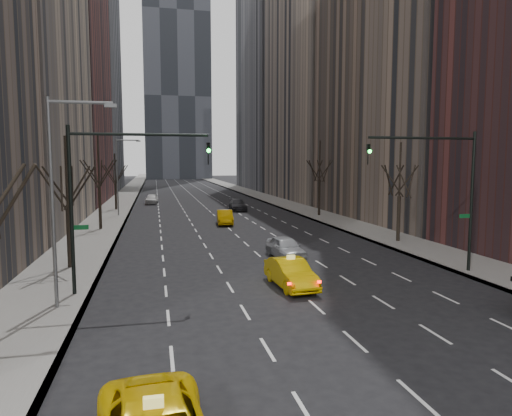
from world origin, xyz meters
TOP-DOWN VIEW (x-y plane):
  - ground at (0.00, 0.00)m, footprint 400.00×400.00m
  - sidewalk_left at (-12.25, 70.00)m, footprint 4.50×320.00m
  - sidewalk_right at (12.25, 70.00)m, footprint 4.50×320.00m
  - bld_left_far at (-21.50, 66.00)m, footprint 14.00×28.00m
  - bld_left_deep at (-21.50, 96.00)m, footprint 14.00×30.00m
  - bld_right_far at (21.50, 64.00)m, footprint 14.00×28.00m
  - bld_right_deep at (21.50, 95.00)m, footprint 14.00×30.00m
  - tower_far at (2.00, 170.00)m, footprint 24.00×24.00m
  - tree_lw_b at (-12.00, 18.00)m, footprint 3.36×3.50m
  - tree_lw_c at (-12.00, 34.00)m, footprint 3.36×3.50m
  - tree_lw_d at (-12.00, 52.00)m, footprint 3.36×3.50m
  - tree_rw_b at (12.00, 22.00)m, footprint 3.36×3.50m
  - tree_rw_c at (12.00, 40.00)m, footprint 3.36×3.50m
  - traffic_mast_left at (-9.11, 12.00)m, footprint 6.69×0.39m
  - traffic_mast_right at (9.11, 12.00)m, footprint 6.69×0.39m
  - streetlight_near at (-10.84, 10.00)m, footprint 2.83×0.22m
  - streetlight_far at (-10.84, 45.00)m, footprint 2.83×0.22m
  - taxi_sedan at (-0.17, 11.38)m, footprint 1.87×4.53m
  - silver_sedan_ahead at (1.54, 18.27)m, footprint 2.07×4.38m
  - far_taxi at (0.07, 35.58)m, footprint 1.94×4.54m
  - far_suv_grey at (3.78, 48.73)m, footprint 2.26×5.09m
  - far_car_white at (-7.44, 60.52)m, footprint 2.15×4.63m

SIDE VIEW (x-z plane):
  - ground at x=0.00m, z-range 0.00..0.00m
  - sidewalk_left at x=-12.25m, z-range 0.00..0.15m
  - sidewalk_right at x=12.25m, z-range 0.00..0.15m
  - silver_sedan_ahead at x=1.54m, z-range 0.00..1.45m
  - far_suv_grey at x=3.78m, z-range 0.00..1.45m
  - far_taxi at x=0.07m, z-range 0.00..1.46m
  - taxi_sedan at x=-0.17m, z-range 0.00..1.46m
  - far_car_white at x=-7.44m, z-range 0.00..1.54m
  - tree_lw_d at x=-12.00m, z-range -0.12..7.24m
  - tree_lw_b at x=-12.00m, z-range -0.19..7.63m
  - tree_rw_b at x=12.00m, z-range -0.19..7.63m
  - tree_lw_c at x=-12.00m, z-range -0.33..8.41m
  - tree_rw_c at x=12.00m, z-range -0.33..8.41m
  - traffic_mast_left at x=-9.11m, z-range 1.49..9.49m
  - traffic_mast_right at x=9.11m, z-range 1.49..9.49m
  - streetlight_near at x=-10.84m, z-range 1.12..10.12m
  - streetlight_far at x=-10.84m, z-range 1.12..10.12m
  - bld_left_far at x=-21.50m, z-range 0.00..44.00m
  - bld_right_far at x=21.50m, z-range 0.00..50.00m
  - bld_right_deep at x=21.50m, z-range 0.00..58.00m
  - bld_left_deep at x=-21.50m, z-range 0.00..60.00m
  - tower_far at x=2.00m, z-range 0.00..120.00m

